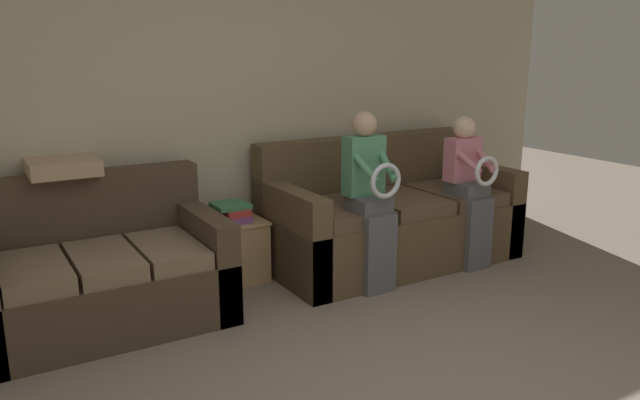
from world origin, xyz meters
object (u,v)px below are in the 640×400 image
Objects in this scene: child_right_seated at (470,184)px; side_shelf at (233,249)px; couch_side at (100,274)px; book_stack at (231,212)px; throw_pillow at (63,167)px; couch_main at (389,219)px; child_left_seated at (370,193)px.

child_right_seated reaches higher than side_shelf.
book_stack is (1.03, 0.27, 0.21)m from couch_side.
throw_pillow is at bearing 109.64° from couch_side.
throw_pillow is (-2.43, 0.31, 0.63)m from couch_main.
couch_main is 1.70× the size of child_right_seated.
side_shelf is 1.09× the size of throw_pillow.
child_left_seated reaches higher than couch_side.
throw_pillow is (-1.95, 0.72, 0.26)m from child_left_seated.
child_left_seated is at bearing -12.25° from couch_side.
child_right_seated reaches higher than throw_pillow.
child_left_seated is at bearing 179.63° from child_right_seated.
couch_side is at bearing 167.75° from child_left_seated.
child_right_seated is (0.48, -0.42, 0.32)m from couch_main.
couch_side is 2.85m from child_right_seated.
book_stack is at bearing -2.87° from throw_pillow.
child_left_seated reaches higher than couch_main.
couch_main is 1.36× the size of couch_side.
book_stack is 0.71× the size of throw_pillow.
child_left_seated reaches higher than side_shelf.
child_right_seated is (0.97, -0.01, -0.04)m from child_left_seated.
throw_pillow is at bearing 177.13° from book_stack.
couch_side is at bearing -165.44° from book_stack.
child_left_seated is 2.76× the size of side_shelf.
couch_side is 1.07m from side_shelf.
book_stack is at bearing 14.56° from couch_side.
couch_main reaches higher than book_stack.
child_left_seated reaches higher than throw_pillow.
couch_side reaches higher than side_shelf.
couch_main is 4.79× the size of throw_pillow.
side_shelf is (-0.80, 0.67, -0.48)m from child_left_seated.
child_left_seated is 1.15m from side_shelf.
couch_main reaches higher than couch_side.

